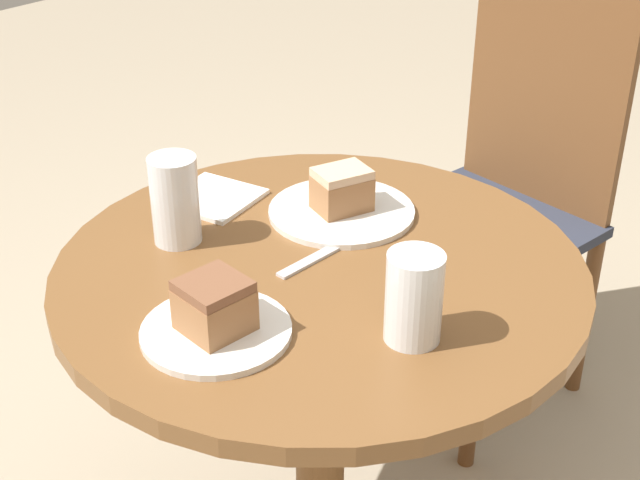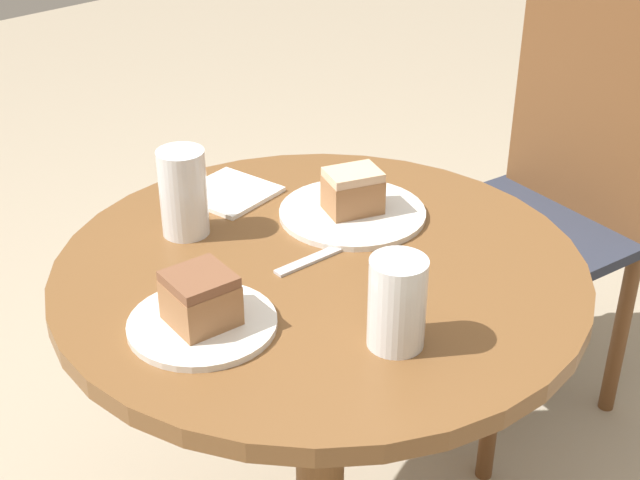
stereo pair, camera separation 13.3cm
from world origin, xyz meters
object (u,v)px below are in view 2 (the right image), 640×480
plate_near (352,213)px  glass_lemonade (184,197)px  plate_far (202,324)px  cake_slice_far (200,298)px  glass_water (397,308)px  cake_slice_near (353,191)px  chair (536,202)px

plate_near → glass_lemonade: size_ratio=1.71×
plate_far → cake_slice_far: size_ratio=2.18×
plate_near → glass_water: glass_water is taller
cake_slice_near → glass_water: 0.36m
cake_slice_near → glass_lemonade: glass_lemonade is taller
plate_far → glass_water: bearing=37.6°
plate_far → glass_lemonade: glass_lemonade is taller
plate_near → cake_slice_far: cake_slice_far is taller
glass_lemonade → plate_far: bearing=-32.2°
cake_slice_near → plate_near: bearing=0.0°
cake_slice_near → glass_water: glass_water is taller
plate_near → chair: bearing=91.6°
plate_far → glass_lemonade: 0.28m
plate_near → glass_lemonade: bearing=-122.1°
plate_far → plate_near: bearing=102.3°
plate_far → glass_lemonade: (-0.23, 0.14, 0.06)m
chair → glass_lemonade: (-0.13, -0.84, 0.26)m
chair → plate_far: chair is taller
plate_far → cake_slice_far: bearing=84.6°
chair → cake_slice_near: chair is taller
cake_slice_far → glass_water: bearing=37.6°
chair → cake_slice_far: (0.10, -0.99, 0.25)m
glass_lemonade → cake_slice_far: bearing=-32.2°
chair → glass_water: size_ratio=7.75×
plate_near → cake_slice_far: 0.39m
glass_lemonade → plate_near: bearing=57.9°
plate_near → glass_water: 0.37m
plate_near → plate_far: same height
plate_far → cake_slice_near: size_ratio=1.90×
plate_near → glass_lemonade: (-0.15, -0.23, 0.06)m
glass_water → cake_slice_near: bearing=143.0°
plate_far → glass_lemonade: size_ratio=1.43×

